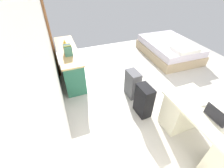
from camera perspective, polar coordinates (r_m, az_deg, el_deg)
The scene contains 12 objects.
ground_plane at distance 3.98m, azimuth 17.02°, elevation -1.83°, with size 5.92×5.92×0.00m, color beige.
wall_back at distance 2.59m, azimuth -22.15°, elevation 8.21°, with size 4.92×0.10×2.55m, color silver.
door_wooden at distance 4.45m, azimuth -21.72°, elevation 16.79°, with size 0.88×0.05×2.04m, color brown.
desk at distance 2.88m, azimuth 30.59°, elevation -14.85°, with size 1.45×0.67×0.74m.
credenza at distance 4.20m, azimuth -15.24°, elevation 7.32°, with size 1.80×0.48×0.78m.
bed at distance 5.47m, azimuth 20.15°, elevation 11.97°, with size 1.95×1.47×0.58m.
suitcase_black at distance 3.09m, azimuth 11.50°, elevation -6.01°, with size 0.36×0.22×0.67m, color black.
suitcase_spare_grey at distance 3.49m, azimuth 7.50°, elevation -0.03°, with size 0.36×0.22×0.63m, color #4C4C51.
laptop at distance 2.61m, azimuth 34.05°, elevation -9.73°, with size 0.31×0.22×0.21m.
computer_mouse at distance 2.75m, azimuth 30.43°, elevation -6.47°, with size 0.06×0.10×0.03m, color white.
book_row at distance 3.74m, azimuth -15.88°, elevation 11.93°, with size 0.27×0.17×0.23m.
figurine_small at distance 4.36m, azimuth -17.04°, elevation 14.70°, with size 0.08×0.08×0.11m, color gold.
Camera 1 is at (-2.31, 2.14, 2.45)m, focal length 24.98 mm.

